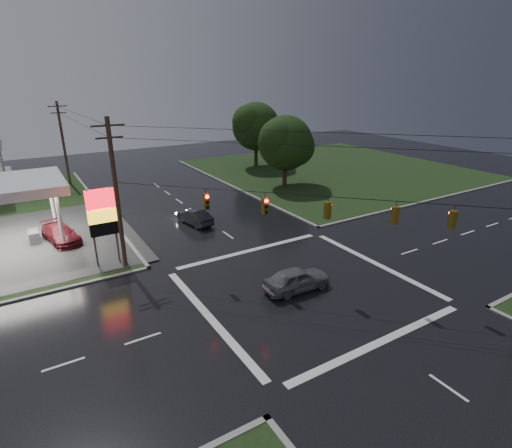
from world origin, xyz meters
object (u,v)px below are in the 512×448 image
car_crossing (297,279)px  tree_ne_far (257,126)px  tree_ne_near (286,143)px  car_north (195,217)px  pylon_sign (102,214)px  utility_pole_n (63,142)px  utility_pole_nw (116,193)px  car_pump (61,234)px

car_crossing → tree_ne_far: bearing=-25.0°
tree_ne_near → car_north: 17.65m
pylon_sign → car_crossing: pylon_sign is taller
tree_ne_far → car_north: size_ratio=2.24×
utility_pole_n → car_north: utility_pole_n is taller
tree_ne_far → car_crossing: tree_ne_far is taller
car_north → utility_pole_n: bearing=-81.0°
utility_pole_nw → car_north: utility_pole_nw is taller
utility_pole_n → car_pump: (-3.50, -20.95, -4.73)m
pylon_sign → utility_pole_n: utility_pole_n is taller
utility_pole_nw → tree_ne_far: (26.65, 24.49, 0.46)m
tree_ne_near → car_pump: tree_ne_near is taller
utility_pole_nw → car_crossing: (8.92, -9.59, -4.93)m
car_crossing → pylon_sign: bearing=45.7°
utility_pole_nw → utility_pole_n: (0.00, 28.50, -0.25)m
pylon_sign → tree_ne_near: tree_ne_near is taller
utility_pole_nw → car_pump: (-3.50, 7.55, -4.98)m
car_north → car_crossing: (0.82, -15.25, 0.07)m
utility_pole_nw → car_pump: utility_pole_nw is taller
tree_ne_near → utility_pole_n: bearing=145.9°
utility_pole_n → tree_ne_far: utility_pole_n is taller
tree_ne_near → car_crossing: size_ratio=1.94×
utility_pole_nw → car_north: bearing=35.0°
tree_ne_far → car_crossing: bearing=-117.5°
utility_pole_n → car_pump: bearing=-99.5°
pylon_sign → car_crossing: size_ratio=1.29×
pylon_sign → car_pump: size_ratio=1.18×
pylon_sign → car_pump: pylon_sign is taller
pylon_sign → utility_pole_n: size_ratio=0.57×
utility_pole_n → car_crossing: bearing=-76.8°
utility_pole_nw → tree_ne_near: size_ratio=1.22×
tree_ne_near → tree_ne_far: 12.39m
tree_ne_near → car_pump: size_ratio=1.76×
car_north → car_crossing: 15.27m
pylon_sign → car_north: 10.75m
tree_ne_near → pylon_sign: bearing=-155.0°
car_pump → car_crossing: bearing=-66.7°
utility_pole_n → tree_ne_far: size_ratio=1.07×
car_crossing → utility_pole_nw: bearing=45.5°
tree_ne_near → tree_ne_far: bearing=75.9°
utility_pole_nw → tree_ne_far: 36.20m
pylon_sign → car_crossing: 14.86m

